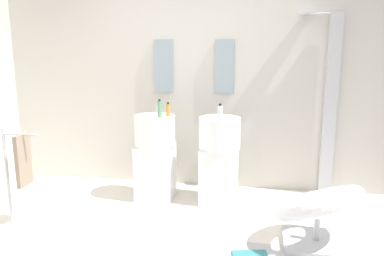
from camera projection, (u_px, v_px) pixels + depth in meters
The scene contains 12 objects.
ground_plane at pixel (165, 250), 3.50m from camera, with size 4.80×3.60×0.04m, color silver.
rear_partition at pixel (195, 79), 4.80m from camera, with size 4.80×0.10×2.60m, color beige.
pedestal_sink_left at pixel (155, 155), 4.51m from camera, with size 0.45×0.45×1.05m.
pedestal_sink_right at pixel (219, 158), 4.40m from camera, with size 0.45×0.45×1.05m.
vanity_mirror_left at pixel (164, 66), 4.76m from camera, with size 0.22×0.03×0.61m, color #8C9EA8.
vanity_mirror_right at pixel (224, 67), 4.64m from camera, with size 0.22×0.03×0.61m, color #8C9EA8.
shower_column at pixel (329, 102), 4.49m from camera, with size 0.49×0.24×2.05m.
lounge_chair at pixel (318, 209), 3.46m from camera, with size 1.10×1.10×0.65m.
towel_rack at pixel (21, 162), 3.83m from camera, with size 0.37×0.22×0.95m.
soap_bottle_green at pixel (160, 109), 4.31m from camera, with size 0.05×0.05×0.19m.
soap_bottle_clear at pixel (220, 113), 4.14m from camera, with size 0.05×0.05×0.17m.
soap_bottle_amber at pixel (168, 110), 4.37m from camera, with size 0.04×0.04×0.15m.
Camera 1 is at (0.75, -3.11, 1.77)m, focal length 37.84 mm.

